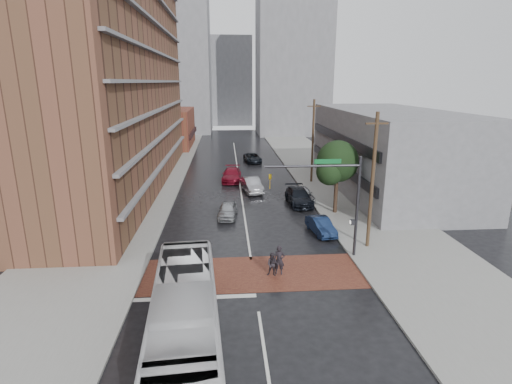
{
  "coord_description": "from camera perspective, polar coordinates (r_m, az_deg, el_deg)",
  "views": [
    {
      "loc": [
        -1.58,
        -22.9,
        11.97
      ],
      "look_at": [
        0.74,
        7.55,
        3.5
      ],
      "focal_mm": 28.0,
      "sensor_mm": 36.0,
      "label": 1
    }
  ],
  "objects": [
    {
      "name": "suv_travel",
      "position": [
        61.33,
        -0.49,
        4.9
      ],
      "size": [
        2.82,
        5.18,
        1.38
      ],
      "primitive_type": "imported",
      "rotation": [
        0.0,
        0.0,
        0.11
      ],
      "color": "black",
      "rests_on": "ground"
    },
    {
      "name": "sidewalk_west",
      "position": [
        50.34,
        -15.59,
        1.25
      ],
      "size": [
        9.0,
        90.0,
        0.15
      ],
      "primitive_type": "cube",
      "color": "gray",
      "rests_on": "ground"
    },
    {
      "name": "distant_tower_east",
      "position": [
        96.36,
        5.25,
        19.02
      ],
      "size": [
        16.0,
        14.0,
        36.0
      ],
      "primitive_type": "cube",
      "color": "gray",
      "rests_on": "ground"
    },
    {
      "name": "sidewalk_east",
      "position": [
        51.06,
        10.63,
        1.75
      ],
      "size": [
        9.0,
        90.0,
        0.15
      ],
      "primitive_type": "cube",
      "color": "gray",
      "rests_on": "ground"
    },
    {
      "name": "storefront_west",
      "position": [
        78.07,
        -12.14,
        8.92
      ],
      "size": [
        8.0,
        16.0,
        7.0
      ],
      "primitive_type": "cube",
      "color": "brown",
      "rests_on": "ground"
    },
    {
      "name": "crosswalk",
      "position": [
        26.33,
        -0.45,
        -11.52
      ],
      "size": [
        14.0,
        5.0,
        0.02
      ],
      "primitive_type": "cube",
      "color": "brown",
      "rests_on": "ground"
    },
    {
      "name": "car_travel_b",
      "position": [
        44.64,
        -0.58,
        1.01
      ],
      "size": [
        2.47,
        5.1,
        1.61
      ],
      "primitive_type": "imported",
      "rotation": [
        0.0,
        0.0,
        0.16
      ],
      "color": "#9FA0A7",
      "rests_on": "ground"
    },
    {
      "name": "car_parked_near",
      "position": [
        32.97,
        9.26,
        -4.79
      ],
      "size": [
        1.97,
        4.13,
        1.31
      ],
      "primitive_type": "imported",
      "rotation": [
        0.0,
        0.0,
        0.15
      ],
      "color": "#142346",
      "rests_on": "ground"
    },
    {
      "name": "car_travel_a",
      "position": [
        36.43,
        -4.08,
        -2.59
      ],
      "size": [
        2.03,
        4.17,
        1.37
      ],
      "primitive_type": "imported",
      "rotation": [
        0.0,
        0.0,
        -0.11
      ],
      "color": "#A8ABAF",
      "rests_on": "ground"
    },
    {
      "name": "utility_pole_far",
      "position": [
        48.52,
        8.11,
        7.25
      ],
      "size": [
        1.6,
        0.26,
        10.0
      ],
      "color": "#473321",
      "rests_on": "ground"
    },
    {
      "name": "apartment_block",
      "position": [
        48.56,
        -20.07,
        17.0
      ],
      "size": [
        10.0,
        44.0,
        28.0
      ],
      "primitive_type": "cube",
      "color": "brown",
      "rests_on": "ground"
    },
    {
      "name": "distant_tower_west",
      "position": [
        101.74,
        -11.91,
        17.45
      ],
      "size": [
        18.0,
        16.0,
        32.0
      ],
      "primitive_type": "cube",
      "color": "gray",
      "rests_on": "ground"
    },
    {
      "name": "building_east",
      "position": [
        47.15,
        18.35,
        5.59
      ],
      "size": [
        11.0,
        26.0,
        9.0
      ],
      "primitive_type": "cube",
      "color": "gray",
      "rests_on": "ground"
    },
    {
      "name": "distant_tower_center",
      "position": [
        117.91,
        -3.71,
        15.48
      ],
      "size": [
        12.0,
        10.0,
        24.0
      ],
      "primitive_type": "cube",
      "color": "gray",
      "rests_on": "ground"
    },
    {
      "name": "car_travel_c",
      "position": [
        49.73,
        -3.5,
        2.48
      ],
      "size": [
        2.64,
        5.62,
        1.59
      ],
      "primitive_type": "imported",
      "rotation": [
        0.0,
        0.0,
        -0.08
      ],
      "color": "maroon",
      "rests_on": "ground"
    },
    {
      "name": "ground",
      "position": [
        25.89,
        -0.37,
        -12.04
      ],
      "size": [
        160.0,
        160.0,
        0.0
      ],
      "primitive_type": "plane",
      "color": "black",
      "rests_on": "ground"
    },
    {
      "name": "car_parked_mid",
      "position": [
        40.46,
        6.14,
        -0.65
      ],
      "size": [
        2.41,
        5.47,
        1.56
      ],
      "primitive_type": "imported",
      "rotation": [
        0.0,
        0.0,
        0.04
      ],
      "color": "black",
      "rests_on": "ground"
    },
    {
      "name": "utility_pole_near",
      "position": [
        29.63,
        16.29,
        1.54
      ],
      "size": [
        1.6,
        0.26,
        10.0
      ],
      "color": "#473321",
      "rests_on": "ground"
    },
    {
      "name": "signal_mast",
      "position": [
        27.44,
        11.52,
        -0.12
      ],
      "size": [
        6.5,
        0.3,
        7.2
      ],
      "color": "#2D2D33",
      "rests_on": "ground"
    },
    {
      "name": "street_tree",
      "position": [
        37.08,
        11.57,
        3.93
      ],
      "size": [
        4.2,
        4.1,
        6.9
      ],
      "color": "#332319",
      "rests_on": "ground"
    },
    {
      "name": "car_parked_far",
      "position": [
        41.72,
        6.7,
        -0.25
      ],
      "size": [
        2.17,
        4.4,
        1.44
      ],
      "primitive_type": "imported",
      "rotation": [
        0.0,
        0.0,
        0.11
      ],
      "color": "#A7AAAE",
      "rests_on": "ground"
    },
    {
      "name": "pedestrian_a",
      "position": [
        25.88,
        3.34,
        -9.7
      ],
      "size": [
        0.77,
        0.58,
        1.93
      ],
      "primitive_type": "imported",
      "rotation": [
        0.0,
        0.0,
        -0.18
      ],
      "color": "black",
      "rests_on": "ground"
    },
    {
      "name": "pedestrian_b",
      "position": [
        25.69,
        2.4,
        -10.31
      ],
      "size": [
        0.9,
        0.78,
        1.58
      ],
      "primitive_type": "imported",
      "rotation": [
        0.0,
        0.0,
        -0.27
      ],
      "color": "black",
      "rests_on": "ground"
    },
    {
      "name": "transit_bus",
      "position": [
        19.03,
        -10.09,
        -17.45
      ],
      "size": [
        3.73,
        12.31,
        3.38
      ],
      "primitive_type": "imported",
      "rotation": [
        0.0,
        0.0,
        0.07
      ],
      "color": "silver",
      "rests_on": "ground"
    }
  ]
}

